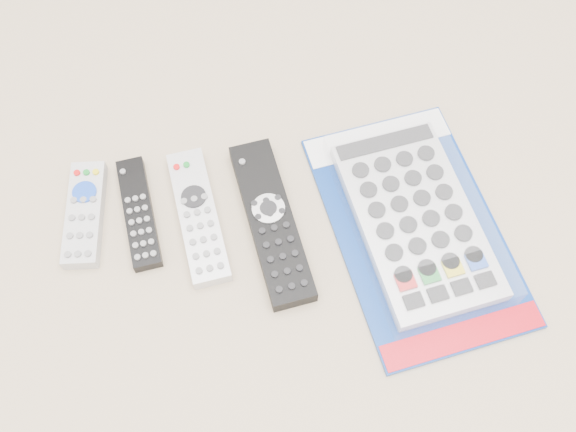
{
  "coord_description": "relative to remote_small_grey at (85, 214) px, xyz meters",
  "views": [
    {
      "loc": [
        0.0,
        -0.36,
        0.78
      ],
      "look_at": [
        0.05,
        0.03,
        0.01
      ],
      "focal_mm": 40.0,
      "sensor_mm": 36.0,
      "label": 1
    }
  ],
  "objects": [
    {
      "name": "remote_small_grey",
      "position": [
        0.0,
        0.0,
        0.0
      ],
      "size": [
        0.06,
        0.16,
        0.02
      ],
      "rotation": [
        0.0,
        0.0,
        -0.08
      ],
      "color": "#ABABAD",
      "rests_on": "ground"
    },
    {
      "name": "jumbo_remote_packaged",
      "position": [
        0.44,
        -0.07,
        0.01
      ],
      "size": [
        0.27,
        0.38,
        0.05
      ],
      "rotation": [
        0.0,
        0.0,
        0.15
      ],
      "color": "navy",
      "rests_on": "ground"
    },
    {
      "name": "remote_large_black",
      "position": [
        0.25,
        -0.05,
        0.0
      ],
      "size": [
        0.09,
        0.25,
        0.03
      ],
      "rotation": [
        0.0,
        0.0,
        0.14
      ],
      "color": "black",
      "rests_on": "ground"
    },
    {
      "name": "remote_slim_black",
      "position": [
        0.07,
        -0.01,
        -0.0
      ],
      "size": [
        0.06,
        0.17,
        0.02
      ],
      "rotation": [
        0.0,
        0.0,
        0.12
      ],
      "color": "black",
      "rests_on": "ground"
    },
    {
      "name": "remote_silver_dvd",
      "position": [
        0.15,
        -0.02,
        -0.0
      ],
      "size": [
        0.07,
        0.21,
        0.02
      ],
      "rotation": [
        0.0,
        0.0,
        0.12
      ],
      "color": "silver",
      "rests_on": "ground"
    }
  ]
}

